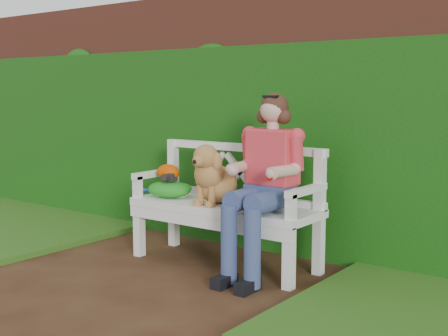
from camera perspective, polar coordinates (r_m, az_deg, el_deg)
The scene contains 11 objects.
ground at distance 4.07m, azimuth -12.06°, elevation -11.84°, with size 60.00×60.00×0.00m, color #361A0F.
brick_wall at distance 5.29m, azimuth 3.33°, elevation 4.86°, with size 10.00×0.30×2.20m, color brown.
ivy_hedge at distance 5.13m, azimuth 1.95°, elevation 1.99°, with size 10.00×0.18×1.70m, color #1A5E11.
grass_left at distance 6.45m, azimuth -20.15°, elevation -4.78°, with size 2.60×2.00×0.05m, color #244B1B.
garden_bench at distance 4.61m, azimuth 0.00°, elevation -6.30°, with size 1.58×0.60×0.48m, color white, non-canonical shape.
seated_woman at distance 4.28m, azimuth 4.31°, elevation -2.12°, with size 0.53×0.70×1.25m, color #DC515B, non-canonical shape.
dog at distance 4.50m, azimuth -0.86°, elevation -0.51°, with size 0.31×0.42×0.46m, color brown, non-canonical shape.
tennis_racket at distance 4.93m, azimuth -5.41°, elevation -2.42°, with size 0.62×0.26×0.03m, color silver, non-canonical shape.
green_bag at distance 4.84m, azimuth -5.26°, elevation -1.99°, with size 0.38×0.30×0.13m, color green, non-canonical shape.
camera_item at distance 4.81m, azimuth -5.20°, elevation -0.85°, with size 0.10×0.08×0.07m, color black.
baseball_glove at distance 4.85m, azimuth -5.35°, elevation -0.41°, with size 0.21×0.15×0.13m, color #BE4000.
Camera 1 is at (2.92, -2.51, 1.32)m, focal length 48.00 mm.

